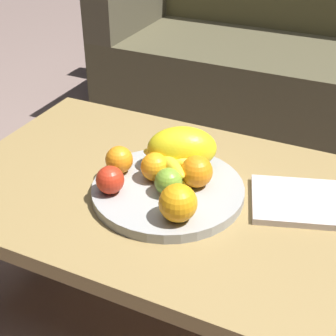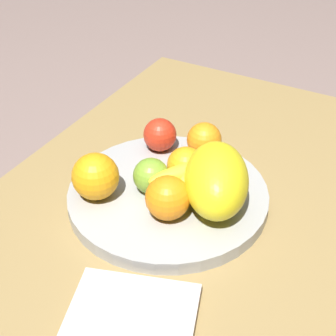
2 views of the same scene
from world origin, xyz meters
name	(u,v)px [view 2 (image 2 of 2)]	position (x,y,z in m)	size (l,w,h in m)	color
coffee_table	(175,227)	(0.00, 0.00, 0.38)	(1.12, 0.68, 0.43)	olive
fruit_bowl	(168,196)	(-0.01, -0.02, 0.44)	(0.36, 0.36, 0.03)	#9C9D9B
melon_large_front	(216,180)	(-0.02, 0.07, 0.50)	(0.17, 0.11, 0.11)	yellow
orange_front	(186,165)	(-0.05, -0.01, 0.49)	(0.07, 0.07, 0.07)	orange
orange_left	(204,140)	(-0.15, -0.02, 0.48)	(0.07, 0.07, 0.07)	orange
orange_right	(168,198)	(0.05, 0.01, 0.49)	(0.08, 0.08, 0.08)	orange
orange_back	(95,176)	(0.06, -0.13, 0.49)	(0.08, 0.08, 0.08)	orange
apple_front	(150,177)	(0.00, -0.05, 0.48)	(0.06, 0.06, 0.06)	olive
apple_left	(160,135)	(-0.12, -0.10, 0.48)	(0.07, 0.07, 0.07)	red
banana_bunch	(192,180)	(-0.02, 0.02, 0.48)	(0.15, 0.17, 0.06)	gold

